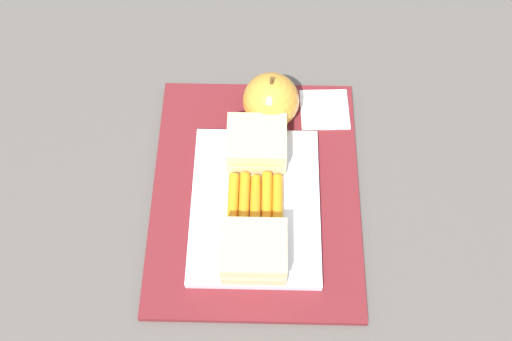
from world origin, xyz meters
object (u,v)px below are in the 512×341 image
Objects in this scene: sandwich_half_left at (254,251)px; sandwich_half_right at (257,144)px; food_tray at (255,205)px; apple at (271,101)px; carrot_sticks_bundle at (255,201)px; paper_napkin at (325,110)px.

sandwich_half_left is 1.00× the size of sandwich_half_right.
apple reaches higher than food_tray.
food_tray is 2.88× the size of sandwich_half_right.
sandwich_half_right is 1.02× the size of carrot_sticks_bundle.
paper_napkin is at bearing -31.44° from food_tray.
paper_napkin is at bearing -22.34° from sandwich_half_left.
apple reaches higher than carrot_sticks_bundle.
food_tray is 0.01m from carrot_sticks_bundle.
apple is (0.22, -0.02, 0.01)m from sandwich_half_left.
apple reaches higher than sandwich_half_right.
sandwich_half_right is at bearing 0.00° from food_tray.
apple is at bearing -7.22° from carrot_sticks_bundle.
apple is 1.29× the size of paper_napkin.
food_tray is 3.29× the size of paper_napkin.
paper_napkin is at bearing -50.03° from sandwich_half_right.
apple is at bearing -4.77° from sandwich_half_left.
food_tray is 0.19m from paper_napkin.
sandwich_half_right is 0.13m from paper_napkin.
food_tray is at bearing 148.56° from paper_napkin.
food_tray is 0.08m from sandwich_half_right.
sandwich_half_left is 0.26m from paper_napkin.
sandwich_half_right is (0.08, 0.00, 0.03)m from food_tray.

